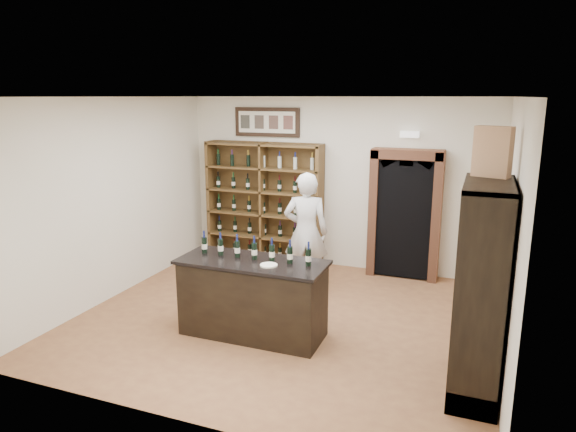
# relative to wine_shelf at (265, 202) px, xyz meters

# --- Properties ---
(floor) EXTENTS (5.50, 5.50, 0.00)m
(floor) POSITION_rel_wine_shelf_xyz_m (1.30, -2.33, -1.10)
(floor) COLOR #92613A
(floor) RESTS_ON ground
(ceiling) EXTENTS (5.50, 5.50, 0.00)m
(ceiling) POSITION_rel_wine_shelf_xyz_m (1.30, -2.33, 1.90)
(ceiling) COLOR white
(ceiling) RESTS_ON wall_back
(wall_back) EXTENTS (5.50, 0.04, 3.00)m
(wall_back) POSITION_rel_wine_shelf_xyz_m (1.30, 0.17, 0.40)
(wall_back) COLOR silver
(wall_back) RESTS_ON ground
(wall_left) EXTENTS (0.04, 5.00, 3.00)m
(wall_left) POSITION_rel_wine_shelf_xyz_m (-1.45, -2.33, 0.40)
(wall_left) COLOR silver
(wall_left) RESTS_ON ground
(wall_right) EXTENTS (0.04, 5.00, 3.00)m
(wall_right) POSITION_rel_wine_shelf_xyz_m (4.05, -2.33, 0.40)
(wall_right) COLOR silver
(wall_right) RESTS_ON ground
(wine_shelf) EXTENTS (2.20, 0.38, 2.20)m
(wine_shelf) POSITION_rel_wine_shelf_xyz_m (0.00, 0.00, 0.00)
(wine_shelf) COLOR brown
(wine_shelf) RESTS_ON ground
(framed_picture) EXTENTS (1.25, 0.04, 0.52)m
(framed_picture) POSITION_rel_wine_shelf_xyz_m (0.00, 0.14, 1.45)
(framed_picture) COLOR black
(framed_picture) RESTS_ON wall_back
(arched_doorway) EXTENTS (1.17, 0.35, 2.17)m
(arched_doorway) POSITION_rel_wine_shelf_xyz_m (2.55, -0.00, 0.04)
(arched_doorway) COLOR black
(arched_doorway) RESTS_ON ground
(emergency_light) EXTENTS (0.30, 0.10, 0.10)m
(emergency_light) POSITION_rel_wine_shelf_xyz_m (2.55, 0.09, 1.30)
(emergency_light) COLOR white
(emergency_light) RESTS_ON wall_back
(tasting_counter) EXTENTS (1.88, 0.78, 1.00)m
(tasting_counter) POSITION_rel_wine_shelf_xyz_m (1.10, -2.93, -0.61)
(tasting_counter) COLOR black
(tasting_counter) RESTS_ON ground
(counter_bottle_0) EXTENTS (0.07, 0.07, 0.30)m
(counter_bottle_0) POSITION_rel_wine_shelf_xyz_m (0.38, -2.86, 0.01)
(counter_bottle_0) COLOR black
(counter_bottle_0) RESTS_ON tasting_counter
(counter_bottle_1) EXTENTS (0.07, 0.07, 0.30)m
(counter_bottle_1) POSITION_rel_wine_shelf_xyz_m (0.62, -2.86, 0.01)
(counter_bottle_1) COLOR black
(counter_bottle_1) RESTS_ON tasting_counter
(counter_bottle_2) EXTENTS (0.07, 0.07, 0.30)m
(counter_bottle_2) POSITION_rel_wine_shelf_xyz_m (0.86, -2.86, 0.01)
(counter_bottle_2) COLOR black
(counter_bottle_2) RESTS_ON tasting_counter
(counter_bottle_3) EXTENTS (0.07, 0.07, 0.30)m
(counter_bottle_3) POSITION_rel_wine_shelf_xyz_m (1.10, -2.86, 0.01)
(counter_bottle_3) COLOR black
(counter_bottle_3) RESTS_ON tasting_counter
(counter_bottle_4) EXTENTS (0.07, 0.07, 0.30)m
(counter_bottle_4) POSITION_rel_wine_shelf_xyz_m (1.34, -2.86, 0.01)
(counter_bottle_4) COLOR black
(counter_bottle_4) RESTS_ON tasting_counter
(counter_bottle_5) EXTENTS (0.07, 0.07, 0.30)m
(counter_bottle_5) POSITION_rel_wine_shelf_xyz_m (1.58, -2.86, 0.01)
(counter_bottle_5) COLOR black
(counter_bottle_5) RESTS_ON tasting_counter
(counter_bottle_6) EXTENTS (0.07, 0.07, 0.30)m
(counter_bottle_6) POSITION_rel_wine_shelf_xyz_m (1.82, -2.86, 0.01)
(counter_bottle_6) COLOR black
(counter_bottle_6) RESTS_ON tasting_counter
(side_cabinet) EXTENTS (0.48, 1.20, 2.20)m
(side_cabinet) POSITION_rel_wine_shelf_xyz_m (3.82, -3.23, -0.35)
(side_cabinet) COLOR black
(side_cabinet) RESTS_ON ground
(shopkeeper) EXTENTS (0.78, 0.61, 1.89)m
(shopkeeper) POSITION_rel_wine_shelf_xyz_m (1.22, -1.20, -0.16)
(shopkeeper) COLOR silver
(shopkeeper) RESTS_ON ground
(plate) EXTENTS (0.21, 0.21, 0.02)m
(plate) POSITION_rel_wine_shelf_xyz_m (1.38, -3.05, -0.09)
(plate) COLOR silver
(plate) RESTS_ON tasting_counter
(wine_crate) EXTENTS (0.39, 0.27, 0.52)m
(wine_crate) POSITION_rel_wine_shelf_xyz_m (3.79, -2.87, 1.36)
(wine_crate) COLOR tan
(wine_crate) RESTS_ON side_cabinet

